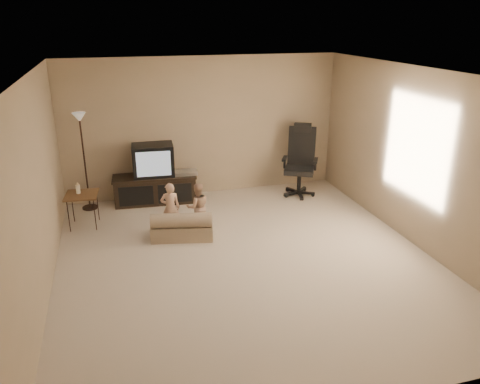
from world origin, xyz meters
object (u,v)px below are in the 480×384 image
(office_chair, at_px, (300,170))
(tv_stand, at_px, (155,179))
(child_sofa, at_px, (182,227))
(floor_lamp, at_px, (82,140))
(toddler_right, at_px, (198,207))
(side_table, at_px, (81,195))
(toddler_left, at_px, (170,208))

(office_chair, bearing_deg, tv_stand, -158.82)
(tv_stand, distance_m, office_chair, 2.65)
(tv_stand, height_order, child_sofa, tv_stand)
(tv_stand, bearing_deg, office_chair, -3.09)
(child_sofa, bearing_deg, floor_lamp, 142.64)
(tv_stand, distance_m, floor_lamp, 1.38)
(tv_stand, height_order, toddler_right, tv_stand)
(tv_stand, bearing_deg, side_table, -144.59)
(side_table, xyz_separation_m, toddler_right, (1.72, -0.62, -0.14))
(toddler_right, bearing_deg, toddler_left, -1.85)
(child_sofa, distance_m, toddler_right, 0.42)
(toddler_left, distance_m, toddler_right, 0.42)
(office_chair, bearing_deg, child_sofa, -124.01)
(side_table, relative_size, toddler_right, 0.96)
(office_chair, height_order, side_table, office_chair)
(tv_stand, bearing_deg, toddler_right, -65.48)
(floor_lamp, height_order, toddler_right, floor_lamp)
(side_table, xyz_separation_m, toddler_left, (1.30, -0.61, -0.12))
(tv_stand, xyz_separation_m, child_sofa, (0.22, -1.59, -0.26))
(office_chair, xyz_separation_m, child_sofa, (-2.41, -1.27, -0.29))
(office_chair, distance_m, toddler_left, 2.73)
(toddler_right, bearing_deg, floor_lamp, -39.20)
(toddler_right, bearing_deg, office_chair, -153.90)
(child_sofa, distance_m, toddler_left, 0.36)
(office_chair, relative_size, side_table, 1.79)
(floor_lamp, xyz_separation_m, child_sofa, (1.36, -1.59, -1.04))
(floor_lamp, relative_size, toddler_left, 2.09)
(tv_stand, xyz_separation_m, toddler_right, (0.51, -1.36, -0.06))
(floor_lamp, xyz_separation_m, toddler_right, (1.65, -1.35, -0.84))
(tv_stand, height_order, toddler_left, tv_stand)
(office_chair, xyz_separation_m, toddler_left, (-2.54, -1.02, -0.07))
(floor_lamp, distance_m, child_sofa, 2.34)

